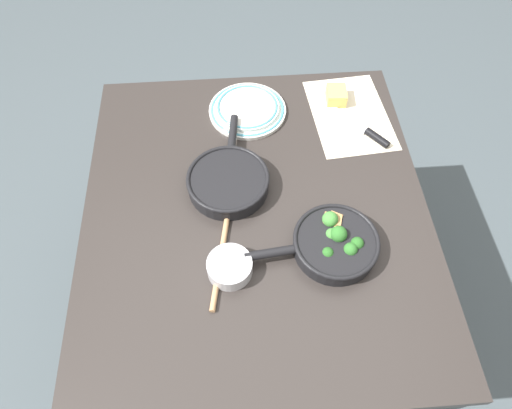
{
  "coord_description": "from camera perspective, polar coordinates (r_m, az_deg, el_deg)",
  "views": [
    {
      "loc": [
        -0.7,
        0.05,
        1.82
      ],
      "look_at": [
        0.0,
        0.0,
        0.76
      ],
      "focal_mm": 32.0,
      "sensor_mm": 36.0,
      "label": 1
    }
  ],
  "objects": [
    {
      "name": "grater_knife",
      "position": [
        1.5,
        13.45,
        9.02
      ],
      "size": [
        0.22,
        0.18,
        0.02
      ],
      "rotation": [
        0.0,
        0.0,
        0.68
      ],
      "color": "silver",
      "rests_on": "dining_table_red"
    },
    {
      "name": "skillet_eggs",
      "position": [
        1.31,
        -3.49,
        2.95
      ],
      "size": [
        0.37,
        0.24,
        0.05
      ],
      "rotation": [
        0.0,
        0.0,
        6.16
      ],
      "color": "black",
      "rests_on": "dining_table_red"
    },
    {
      "name": "parchment_sheet",
      "position": [
        1.55,
        11.62,
        10.98
      ],
      "size": [
        0.36,
        0.27,
        0.0
      ],
      "color": "beige",
      "rests_on": "dining_table_red"
    },
    {
      "name": "dining_table_red",
      "position": [
        1.36,
        0.0,
        -2.39
      ],
      "size": [
        1.09,
        0.97,
        0.74
      ],
      "color": "#2D2826",
      "rests_on": "ground_plane"
    },
    {
      "name": "skillet_broccoli",
      "position": [
        1.21,
        9.77,
        -4.68
      ],
      "size": [
        0.23,
        0.35,
        0.07
      ],
      "rotation": [
        0.0,
        0.0,
        1.67
      ],
      "color": "black",
      "rests_on": "dining_table_red"
    },
    {
      "name": "dinner_plate_stack",
      "position": [
        1.52,
        -0.9,
        11.87
      ],
      "size": [
        0.25,
        0.25,
        0.03
      ],
      "color": "silver",
      "rests_on": "dining_table_red"
    },
    {
      "name": "wooden_spoon",
      "position": [
        1.25,
        -3.76,
        -2.52
      ],
      "size": [
        0.4,
        0.1,
        0.02
      ],
      "rotation": [
        0.0,
        0.0,
        6.11
      ],
      "color": "tan",
      "rests_on": "dining_table_red"
    },
    {
      "name": "cheese_block",
      "position": [
        1.57,
        9.99,
        13.26
      ],
      "size": [
        0.08,
        0.07,
        0.05
      ],
      "color": "#E0C15B",
      "rests_on": "dining_table_red"
    },
    {
      "name": "prep_bowl_steel",
      "position": [
        1.17,
        -3.31,
        -7.81
      ],
      "size": [
        0.12,
        0.12,
        0.04
      ],
      "color": "#B7B7BC",
      "rests_on": "dining_table_red"
    },
    {
      "name": "ground_plane",
      "position": [
        1.95,
        0.0,
        -12.43
      ],
      "size": [
        14.0,
        14.0,
        0.0
      ],
      "primitive_type": "plane",
      "color": "#424C51"
    }
  ]
}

